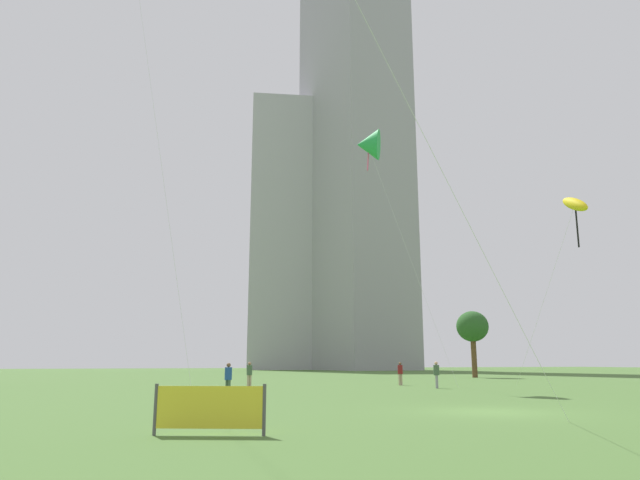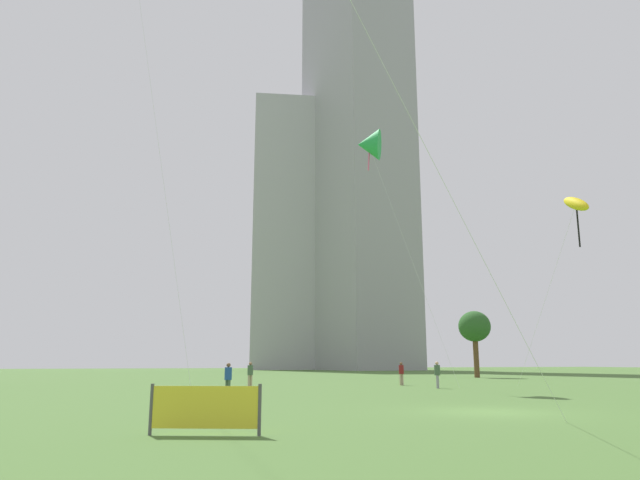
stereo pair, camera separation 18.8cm
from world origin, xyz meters
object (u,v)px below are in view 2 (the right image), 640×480
(person_standing_0, at_px, (228,377))
(park_tree_0, at_px, (475,327))
(kite_flying_4, at_px, (369,145))
(event_banner, at_px, (205,408))
(person_standing_2, at_px, (401,372))
(person_standing_3, at_px, (250,373))
(distant_highrise_0, at_px, (304,237))
(kite_flying_0, at_px, (576,204))
(distant_highrise_1, at_px, (357,150))
(person_standing_1, at_px, (437,373))

(person_standing_0, distance_m, park_tree_0, 39.63)
(kite_flying_4, xyz_separation_m, event_banner, (-14.46, -21.92, -16.31))
(kite_flying_4, bearing_deg, person_standing_2, 30.49)
(person_standing_3, bearing_deg, distant_highrise_0, -121.37)
(kite_flying_0, distance_m, distant_highrise_0, 102.83)
(kite_flying_4, relative_size, park_tree_0, 2.60)
(distant_highrise_1, bearing_deg, person_standing_0, -126.55)
(person_standing_0, bearing_deg, kite_flying_4, -88.78)
(person_standing_1, distance_m, event_banner, 25.46)
(person_standing_3, distance_m, park_tree_0, 32.16)
(person_standing_2, height_order, kite_flying_4, kite_flying_4)
(person_standing_2, height_order, distant_highrise_0, distant_highrise_0)
(park_tree_0, xyz_separation_m, event_banner, (-34.55, -39.07, -4.62))
(distant_highrise_0, height_order, event_banner, distant_highrise_0)
(person_standing_2, height_order, person_standing_3, person_standing_3)
(kite_flying_0, bearing_deg, park_tree_0, 67.86)
(person_standing_2, xyz_separation_m, kite_flying_4, (-3.07, -1.81, 15.99))
(person_standing_1, xyz_separation_m, park_tree_0, (17.20, 20.44, 4.28))
(person_standing_1, distance_m, park_tree_0, 27.06)
(person_standing_3, relative_size, distant_highrise_1, 0.02)
(person_standing_3, xyz_separation_m, kite_flying_4, (7.85, -1.84, 15.98))
(person_standing_3, xyz_separation_m, distant_highrise_0, (33.04, 88.55, 29.55))
(distant_highrise_0, height_order, distant_highrise_1, distant_highrise_1)
(person_standing_3, distance_m, distant_highrise_1, 95.91)
(park_tree_0, bearing_deg, person_standing_0, -142.17)
(kite_flying_0, relative_size, distant_highrise_0, 0.19)
(person_standing_0, height_order, person_standing_1, person_standing_1)
(person_standing_3, xyz_separation_m, event_banner, (-6.61, -23.76, -0.33))
(person_standing_0, xyz_separation_m, person_standing_1, (13.92, 3.72, 0.04))
(kite_flying_4, bearing_deg, distant_highrise_0, 74.43)
(park_tree_0, bearing_deg, distant_highrise_0, 86.03)
(person_standing_0, xyz_separation_m, park_tree_0, (31.12, 24.16, 4.33))
(distant_highrise_1, xyz_separation_m, event_banner, (-46.94, -97.18, -47.04))
(kite_flying_0, distance_m, distant_highrise_1, 95.07)
(person_standing_0, bearing_deg, person_standing_1, -106.27)
(kite_flying_0, height_order, park_tree_0, kite_flying_0)
(kite_flying_0, relative_size, event_banner, 5.01)
(kite_flying_4, height_order, event_banner, kite_flying_4)
(distant_highrise_0, distance_m, distant_highrise_1, 24.01)
(park_tree_0, bearing_deg, kite_flying_0, -112.14)
(person_standing_0, distance_m, kite_flying_0, 22.80)
(person_standing_3, relative_size, distant_highrise_0, 0.03)
(person_standing_0, bearing_deg, distant_highrise_0, -51.63)
(person_standing_0, xyz_separation_m, event_banner, (-3.44, -14.91, -0.30))
(kite_flying_0, xyz_separation_m, event_banner, (-23.79, -12.60, -10.31))
(person_standing_0, distance_m, kite_flying_4, 20.67)
(person_standing_0, relative_size, person_standing_3, 0.97)
(person_standing_2, bearing_deg, kite_flying_4, -155.65)
(person_standing_1, relative_size, event_banner, 0.69)
(person_standing_3, height_order, kite_flying_0, kite_flying_0)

